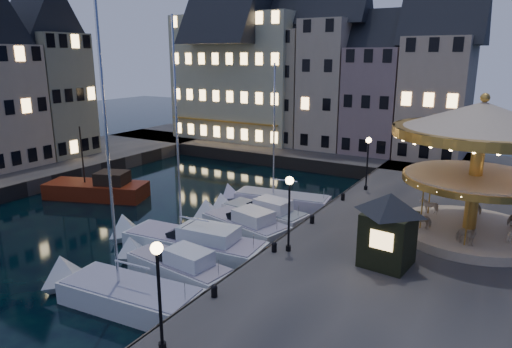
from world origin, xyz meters
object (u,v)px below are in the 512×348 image
Objects in this scene: bollard_a at (214,290)px; bollard_c at (312,219)px; streetlamp_a at (159,281)px; motorboat_c at (189,243)px; streetlamp_c at (368,156)px; ticket_kiosk at (389,217)px; bollard_b at (274,246)px; red_fishing_boat at (99,190)px; motorboat_e at (260,214)px; motorboat_b at (174,267)px; motorboat_d at (241,225)px; motorboat_a at (121,294)px; motorboat_f at (275,201)px; bollard_d at (343,196)px; streetlamp_b at (289,203)px; carousel at (480,144)px.

bollard_a is 1.00× the size of bollard_c.
motorboat_c is at bearing 124.27° from streetlamp_a.
streetlamp_c is 0.97× the size of ticket_kiosk.
bollard_a is at bearing -42.55° from motorboat_c.
red_fishing_boat is at bearing 166.63° from bollard_b.
bollard_b is at bearing 2.93° from motorboat_c.
motorboat_b is at bearing -88.03° from motorboat_e.
streetlamp_c reaches higher than motorboat_d.
motorboat_c is at bearing 115.13° from motorboat_b.
motorboat_c reaches higher than bollard_c.
bollard_a is 0.08× the size of motorboat_d.
motorboat_c is (-0.93, 6.22, 0.14)m from motorboat_a.
motorboat_c is at bearing -170.67° from ticket_kiosk.
bollard_c is at bearing 90.00° from bollard_a.
motorboat_c is 4.31m from motorboat_d.
motorboat_e is at bearing -79.20° from motorboat_f.
motorboat_d is at bearing -2.60° from red_fishing_boat.
bollard_d is (0.00, 5.50, 0.00)m from bollard_c.
motorboat_f is (-5.92, 9.46, -3.49)m from streetlamp_b.
motorboat_f reaches higher than streetlamp_b.
carousel is (14.05, -2.18, 6.23)m from motorboat_f.
bollard_c is 7.35m from motorboat_f.
red_fishing_boat is at bearing 144.53° from streetlamp_a.
bollard_b is at bearing -140.19° from streetlamp_b.
carousel reaches higher than motorboat_b.
bollard_d is at bearing 5.83° from motorboat_f.
bollard_c is at bearing 1.38° from red_fishing_boat.
motorboat_a is 1.19× the size of motorboat_f.
bollard_d is 0.08× the size of motorboat_d.
bollard_b is at bearing -13.37° from red_fishing_boat.
carousel reaches higher than red_fishing_boat.
bollard_b is 0.08× the size of motorboat_e.
motorboat_f reaches higher than red_fishing_boat.
motorboat_e is at bearing 108.24° from streetlamp_a.
motorboat_f is at bearing 137.03° from bollard_c.
motorboat_e is 14.77m from carousel.
motorboat_c is at bearing -177.07° from bollard_b.
carousel reaches higher than bollard_c.
carousel is at bearing 64.81° from streetlamp_a.
motorboat_e is at bearing 81.26° from motorboat_c.
motorboat_a is (-5.34, -20.51, -3.48)m from streetlamp_c.
ticket_kiosk is at bearing -25.36° from motorboat_e.
bollard_a and bollard_c have the same top height.
red_fishing_boat is 28.67m from carousel.
bollard_b and bollard_d have the same top height.
bollard_c is at bearing 90.00° from bollard_b.
motorboat_f is (-0.58, 16.47, -0.01)m from motorboat_a.
streetlamp_b is at bearing 52.70° from motorboat_a.
motorboat_d is at bearing 146.95° from streetlamp_b.
motorboat_e is (-5.24, 5.91, -3.38)m from streetlamp_b.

